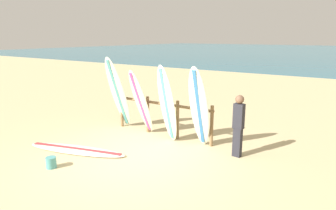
{
  "coord_description": "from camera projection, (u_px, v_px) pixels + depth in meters",
  "views": [
    {
      "loc": [
        4.38,
        -4.97,
        2.85
      ],
      "look_at": [
        -0.49,
        2.18,
        0.85
      ],
      "focal_mm": 32.06,
      "sensor_mm": 36.0,
      "label": 1
    }
  ],
  "objects": [
    {
      "name": "ground_plane",
      "position": [
        133.0,
        160.0,
        7.04
      ],
      "size": [
        120.0,
        120.0,
        0.0
      ],
      "primitive_type": "plane",
      "color": "#CCB784"
    },
    {
      "name": "surfboard_rack",
      "position": [
        162.0,
        112.0,
        8.67
      ],
      "size": [
        3.27,
        0.09,
        1.1
      ],
      "color": "olive",
      "rests_on": "ground"
    },
    {
      "name": "surfboard_leaning_far_left",
      "position": [
        118.0,
        93.0,
        9.14
      ],
      "size": [
        0.6,
        1.0,
        2.29
      ],
      "color": "silver",
      "rests_on": "ground"
    },
    {
      "name": "surfboard_leaning_left",
      "position": [
        141.0,
        102.0,
        8.63
      ],
      "size": [
        0.61,
        0.89,
        1.96
      ],
      "color": "beige",
      "rests_on": "ground"
    },
    {
      "name": "surfboard_leaning_center_left",
      "position": [
        167.0,
        104.0,
        7.96
      ],
      "size": [
        0.6,
        0.65,
        2.15
      ],
      "color": "silver",
      "rests_on": "ground"
    },
    {
      "name": "surfboard_leaning_center",
      "position": [
        199.0,
        108.0,
        7.5
      ],
      "size": [
        0.56,
        0.87,
        2.18
      ],
      "color": "white",
      "rests_on": "ground"
    },
    {
      "name": "surfboard_lying_on_sand",
      "position": [
        76.0,
        150.0,
        7.6
      ],
      "size": [
        2.78,
        1.31,
        0.08
      ],
      "color": "white",
      "rests_on": "ground"
    },
    {
      "name": "beachgoer_standing",
      "position": [
        238.0,
        123.0,
        7.08
      ],
      "size": [
        0.26,
        0.21,
        1.51
      ],
      "color": "#26262D",
      "rests_on": "ground"
    },
    {
      "name": "sand_bucket",
      "position": [
        51.0,
        162.0,
        6.61
      ],
      "size": [
        0.22,
        0.22,
        0.25
      ],
      "primitive_type": "cylinder",
      "color": "teal",
      "rests_on": "ground"
    }
  ]
}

